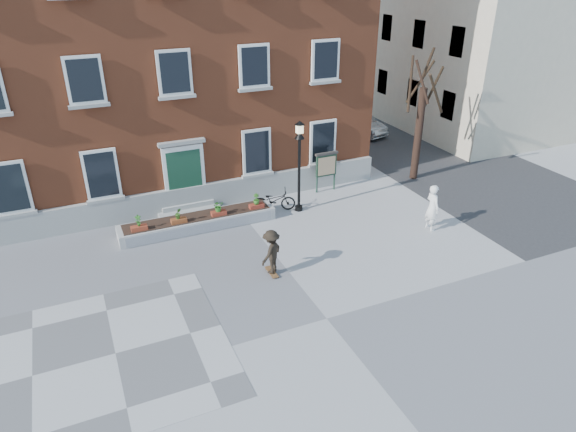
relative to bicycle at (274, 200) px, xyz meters
name	(u,v)px	position (x,y,z in m)	size (l,w,h in m)	color
ground	(327,319)	(-1.39, -7.46, -0.47)	(100.00, 100.00, 0.00)	#969698
checker_patch	(115,353)	(-7.39, -6.46, -0.47)	(6.00, 6.00, 0.01)	#5B5B5E
bicycle	(274,200)	(0.00, 0.00, 0.00)	(0.63, 1.80, 0.95)	black
parked_car	(360,123)	(8.87, 7.77, 0.15)	(1.31, 3.76, 1.24)	#A5A7AA
bystander	(432,208)	(5.00, -4.08, 0.47)	(0.69, 0.45, 1.89)	white
brick_building	(148,41)	(-3.39, 6.52, 5.83)	(18.40, 10.85, 12.60)	#984729
planter_assembly	(198,221)	(-3.38, -0.28, -0.17)	(6.20, 1.12, 1.15)	#B4B4B0
bare_tree	(420,122)	(7.62, 0.55, 2.32)	(1.83, 1.83, 6.16)	black
side_street	(429,1)	(16.61, 12.32, 6.55)	(15.20, 36.00, 14.50)	#343436
lamp_post	(299,154)	(0.95, -0.44, 2.07)	(0.40, 0.40, 3.93)	black
notice_board	(326,165)	(2.95, 0.91, 0.79)	(1.10, 0.16, 1.87)	#193226
skateboarder	(271,252)	(-1.97, -4.51, 0.39)	(1.17, 1.08, 1.66)	brown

